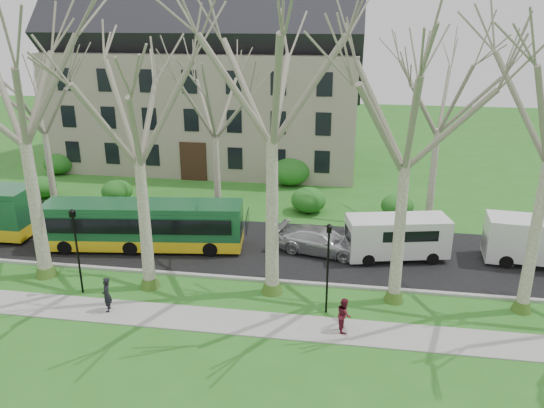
{
  "coord_description": "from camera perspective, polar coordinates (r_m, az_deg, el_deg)",
  "views": [
    {
      "loc": [
        6.82,
        -22.45,
        12.99
      ],
      "look_at": [
        2.85,
        3.0,
        3.72
      ],
      "focal_mm": 35.0,
      "sensor_mm": 36.0,
      "label": 1
    }
  ],
  "objects": [
    {
      "name": "van_a",
      "position": [
        30.22,
        13.28,
        -3.59
      ],
      "size": [
        5.82,
        3.14,
        2.41
      ],
      "primitive_type": null,
      "rotation": [
        0.0,
        0.0,
        0.21
      ],
      "color": "silver",
      "rests_on": "road"
    },
    {
      "name": "sedan",
      "position": [
        30.39,
        5.28,
        -3.95
      ],
      "size": [
        5.36,
        3.1,
        1.46
      ],
      "primitive_type": "imported",
      "rotation": [
        0.0,
        0.0,
        1.35
      ],
      "color": "#B2B3B7",
      "rests_on": "road"
    },
    {
      "name": "tree_row_far",
      "position": [
        35.13,
        -4.78,
        8.26
      ],
      "size": [
        33.0,
        7.0,
        12.0
      ],
      "color": "gray",
      "rests_on": "ground"
    },
    {
      "name": "pedestrian_b",
      "position": [
        23.4,
        7.76,
        -11.69
      ],
      "size": [
        0.72,
        0.85,
        1.55
      ],
      "primitive_type": "imported",
      "rotation": [
        0.0,
        0.0,
        1.77
      ],
      "color": "maroon",
      "rests_on": "sidewalk"
    },
    {
      "name": "hedges",
      "position": [
        40.05,
        -8.23,
        2.17
      ],
      "size": [
        30.6,
        8.6,
        2.0
      ],
      "color": "#245317",
      "rests_on": "ground"
    },
    {
      "name": "ground",
      "position": [
        26.82,
        -7.12,
        -9.34
      ],
      "size": [
        120.0,
        120.0,
        0.0
      ],
      "primitive_type": "plane",
      "color": "#29651C",
      "rests_on": "ground"
    },
    {
      "name": "tree_row_verge",
      "position": [
        24.49,
        -7.62,
        5.47
      ],
      "size": [
        49.0,
        7.0,
        14.0
      ],
      "color": "gray",
      "rests_on": "ground"
    },
    {
      "name": "curb",
      "position": [
        28.05,
        -6.3,
        -7.75
      ],
      "size": [
        80.0,
        0.25,
        0.14
      ],
      "primitive_type": "cube",
      "color": "#A5A39E",
      "rests_on": "ground"
    },
    {
      "name": "building",
      "position": [
        48.44,
        -6.72,
        13.84
      ],
      "size": [
        26.5,
        12.2,
        16.0
      ],
      "color": "gray",
      "rests_on": "ground"
    },
    {
      "name": "bus_follow",
      "position": [
        31.53,
        -13.62,
        -2.2
      ],
      "size": [
        11.55,
        3.74,
        2.84
      ],
      "primitive_type": null,
      "rotation": [
        0.0,
        0.0,
        0.12
      ],
      "color": "#17512B",
      "rests_on": "road"
    },
    {
      "name": "road",
      "position": [
        31.55,
        -4.43,
        -4.51
      ],
      "size": [
        80.0,
        8.0,
        0.06
      ],
      "primitive_type": "cube",
      "color": "black",
      "rests_on": "ground"
    },
    {
      "name": "lamp_row",
      "position": [
        24.8,
        -7.99,
        -5.24
      ],
      "size": [
        36.22,
        0.22,
        4.3
      ],
      "color": "black",
      "rests_on": "ground"
    },
    {
      "name": "sidewalk",
      "position": [
        24.75,
        -8.71,
        -12.03
      ],
      "size": [
        70.0,
        2.0,
        0.06
      ],
      "primitive_type": "cube",
      "color": "gray",
      "rests_on": "ground"
    },
    {
      "name": "van_b",
      "position": [
        32.22,
        27.11,
        -3.7
      ],
      "size": [
        6.03,
        2.65,
        2.56
      ],
      "primitive_type": null,
      "rotation": [
        0.0,
        0.0,
        -0.09
      ],
      "color": "silver",
      "rests_on": "road"
    },
    {
      "name": "pedestrian_a",
      "position": [
        25.69,
        -17.35,
        -9.28
      ],
      "size": [
        0.57,
        0.7,
        1.66
      ],
      "primitive_type": "imported",
      "rotation": [
        0.0,
        0.0,
        -1.26
      ],
      "color": "black",
      "rests_on": "sidewalk"
    }
  ]
}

